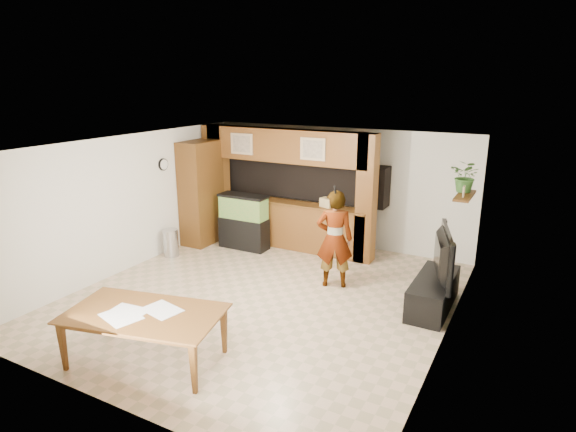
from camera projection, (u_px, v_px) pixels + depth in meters
The scene contains 22 objects.
floor at pixel (263, 297), 8.25m from camera, with size 6.50×6.50×0.00m, color #CCAB8D.
ceiling at pixel (260, 145), 7.53m from camera, with size 6.50×6.50×0.00m, color white.
wall_back at pixel (338, 187), 10.64m from camera, with size 6.00×6.00×0.00m, color silver.
wall_left at pixel (128, 203), 9.26m from camera, with size 6.50×6.50×0.00m, color silver.
wall_right at pixel (450, 255), 6.53m from camera, with size 6.50×6.50×0.00m, color silver.
partition at pixel (287, 187), 10.55m from camera, with size 4.20×0.99×2.60m.
wall_clock at pixel (163, 164), 9.92m from camera, with size 0.05×0.25×0.25m.
wall_shelf at pixel (465, 196), 8.14m from camera, with size 0.25×0.90×0.04m, color brown.
pantry_cabinet at pixel (201, 193), 10.73m from camera, with size 0.58×0.94×2.30m, color brown.
trash_can at pixel (171, 243), 10.09m from camera, with size 0.32×0.32×0.58m, color #B2B2B7.
aquarium at pixel (244, 222), 10.49m from camera, with size 1.09×0.41×1.21m.
tv_stand at pixel (433, 293), 7.80m from camera, with size 0.56×1.54×0.51m, color black.
television at pixel (437, 255), 7.62m from camera, with size 1.41×0.19×0.81m, color black.
photo_frame at pixel (464, 191), 7.95m from camera, with size 0.03×0.13×0.18m, color tan.
potted_plant at pixel (466, 176), 8.22m from camera, with size 0.50×0.44×0.56m, color #305E25.
person at pixel (335, 239), 8.47m from camera, with size 0.65×0.42×1.77m, color #9A7154.
microphone at pixel (335, 190), 8.06m from camera, with size 0.03×0.03×0.15m, color black.
dining_table at pixel (144, 339), 6.25m from camera, with size 2.01×1.12×0.71m, color brown.
newspaper_a at pixel (128, 312), 6.20m from camera, with size 0.49×0.36×0.01m, color silver.
newspaper_b at pixel (121, 316), 6.08m from camera, with size 0.52×0.38×0.01m, color silver.
newspaper_c at pixel (162, 310), 6.25m from camera, with size 0.50×0.36×0.01m, color silver.
counter_box at pixel (327, 203), 9.96m from camera, with size 0.28×0.19×0.19m, color tan.
Camera 1 is at (3.96, -6.44, 3.61)m, focal length 30.00 mm.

